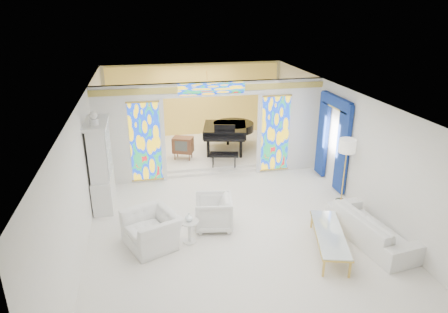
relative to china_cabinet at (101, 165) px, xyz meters
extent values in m
plane|color=silver|center=(3.22, -0.60, -1.17)|extent=(12.00, 12.00, 0.00)
cube|color=white|center=(3.22, -0.60, 1.83)|extent=(7.00, 12.00, 0.02)
cube|color=white|center=(3.22, 5.40, 0.33)|extent=(7.00, 0.02, 3.00)
cube|color=white|center=(-0.28, -0.60, 0.33)|extent=(0.02, 12.00, 3.00)
cube|color=white|center=(6.72, -0.60, 0.33)|extent=(0.02, 12.00, 3.00)
cube|color=white|center=(0.72, 1.40, 0.33)|extent=(2.00, 0.18, 3.00)
cube|color=white|center=(5.72, 1.40, 0.33)|extent=(2.00, 0.18, 3.00)
cube|color=white|center=(3.22, 1.40, 1.63)|extent=(3.00, 0.18, 0.40)
cube|color=silver|center=(1.72, 1.30, 0.13)|extent=(0.12, 0.06, 2.60)
cube|color=silver|center=(4.72, 1.30, 0.13)|extent=(0.12, 0.06, 2.60)
cube|color=silver|center=(3.22, 1.30, 1.48)|extent=(3.24, 0.06, 0.12)
cube|color=#D7C150|center=(3.22, 1.30, 1.65)|extent=(7.00, 0.05, 0.18)
cube|color=gold|center=(1.19, 1.29, 0.13)|extent=(0.90, 0.04, 2.40)
cube|color=gold|center=(5.25, 1.29, 0.13)|extent=(0.90, 0.04, 2.40)
cube|color=gold|center=(3.22, 1.29, 1.65)|extent=(2.00, 0.04, 0.34)
cube|color=silver|center=(3.22, 3.50, -1.08)|extent=(6.80, 3.80, 0.18)
cube|color=gold|center=(3.22, 5.28, 0.33)|extent=(6.70, 0.10, 2.90)
cylinder|color=gold|center=(3.42, 3.40, 1.38)|extent=(0.48, 0.48, 0.30)
cube|color=navy|center=(6.62, -0.55, 0.18)|extent=(0.12, 0.55, 2.60)
cube|color=navy|center=(6.62, 0.75, 0.18)|extent=(0.12, 0.55, 2.60)
cube|color=navy|center=(6.62, 0.10, 1.38)|extent=(0.14, 1.70, 0.30)
cube|color=gold|center=(6.62, 0.10, 1.21)|extent=(0.12, 1.50, 0.06)
cube|color=silver|center=(0.00, 0.00, -0.72)|extent=(0.50, 1.40, 0.90)
cube|color=silver|center=(0.00, 0.00, 0.43)|extent=(0.44, 1.30, 1.40)
cube|color=white|center=(0.23, 0.00, 0.43)|extent=(0.01, 1.20, 1.30)
cube|color=silver|center=(0.00, 0.00, 1.17)|extent=(0.56, 1.46, 0.08)
cylinder|color=white|center=(0.00, -0.35, 1.29)|extent=(0.22, 0.22, 0.16)
sphere|color=white|center=(0.00, -0.35, 1.45)|extent=(0.20, 0.20, 0.20)
imported|color=silver|center=(1.19, -2.21, -0.78)|extent=(1.45, 1.52, 0.78)
imported|color=silver|center=(2.69, -1.74, -0.76)|extent=(1.02, 1.00, 0.82)
imported|color=white|center=(6.17, -3.07, -0.82)|extent=(1.26, 2.50, 0.70)
cylinder|color=silver|center=(2.04, -2.28, -0.63)|extent=(0.49, 0.49, 0.03)
cylinder|color=silver|center=(2.04, -2.28, -0.90)|extent=(0.08, 0.08, 0.52)
cylinder|color=silver|center=(2.04, -2.28, -1.16)|extent=(0.32, 0.32, 0.03)
imported|color=white|center=(2.04, -2.28, -0.52)|extent=(0.19, 0.19, 0.19)
cube|color=white|center=(5.03, -3.24, -0.74)|extent=(1.12, 2.08, 0.04)
cube|color=gold|center=(5.03, -3.24, -0.76)|extent=(1.16, 2.12, 0.03)
cube|color=gold|center=(4.52, -4.07, -0.96)|extent=(0.05, 0.05, 0.41)
cube|color=gold|center=(5.02, -4.22, -0.96)|extent=(0.05, 0.05, 0.41)
cube|color=gold|center=(5.05, -2.26, -0.96)|extent=(0.05, 0.05, 0.41)
cube|color=gold|center=(5.54, -2.40, -0.96)|extent=(0.05, 0.05, 0.41)
cylinder|color=gold|center=(6.42, -1.13, -1.15)|extent=(0.40, 0.40, 0.03)
cylinder|color=gold|center=(6.42, -1.13, -0.33)|extent=(0.04, 0.04, 1.67)
cylinder|color=silver|center=(6.42, -1.13, 0.48)|extent=(0.57, 0.57, 0.36)
cube|color=black|center=(3.99, 3.12, -0.21)|extent=(1.80, 1.87, 0.29)
cylinder|color=black|center=(4.37, 3.40, -0.21)|extent=(1.76, 1.76, 0.29)
cube|color=black|center=(3.79, 2.22, -0.25)|extent=(1.41, 0.60, 0.10)
cube|color=silver|center=(3.77, 2.15, -0.23)|extent=(1.27, 0.38, 0.03)
cube|color=black|center=(3.87, 2.57, 0.01)|extent=(0.70, 0.19, 0.26)
cube|color=black|center=(3.65, 1.63, -0.58)|extent=(0.98, 0.55, 0.08)
cylinder|color=black|center=(3.29, 2.55, -0.67)|extent=(0.12, 0.12, 0.63)
cylinder|color=black|center=(4.38, 2.30, -0.67)|extent=(0.12, 0.12, 0.63)
cylinder|color=black|center=(4.23, 3.70, -0.67)|extent=(0.12, 0.12, 0.63)
cube|color=brown|center=(2.43, 2.58, -0.49)|extent=(0.78, 0.67, 0.53)
cube|color=#3D4340|center=(2.34, 2.37, -0.46)|extent=(0.40, 0.18, 0.34)
cone|color=brown|center=(2.13, 2.53, -0.87)|extent=(0.05, 0.05, 0.23)
cone|color=brown|center=(2.60, 2.33, -0.87)|extent=(0.05, 0.05, 0.23)
cone|color=brown|center=(2.25, 2.83, -0.87)|extent=(0.05, 0.05, 0.23)
cone|color=brown|center=(2.72, 2.63, -0.87)|extent=(0.05, 0.05, 0.23)
camera|label=1|loc=(1.21, -10.20, 4.01)|focal=32.00mm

